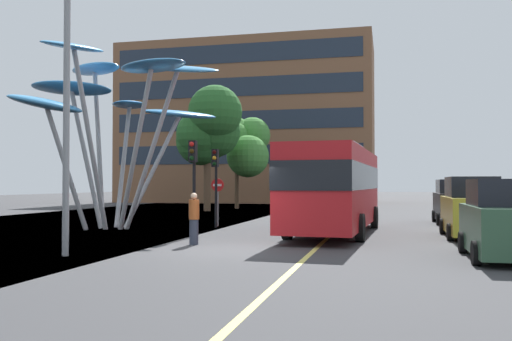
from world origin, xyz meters
name	(u,v)px	position (x,y,z in m)	size (l,w,h in m)	color
ground	(206,251)	(-0.65, 0.00, -0.05)	(120.00, 240.00, 0.10)	#38383A
red_bus	(335,185)	(2.67, 6.09, 1.93)	(3.20, 10.59, 3.52)	red
leaf_sculpture	(115,97)	(-7.03, 6.35, 5.82)	(9.22, 8.90, 7.92)	#9EA0A5
traffic_light_kerb_near	(193,167)	(-2.33, 3.51, 2.59)	(0.28, 0.42, 3.57)	black
traffic_light_kerb_far	(215,171)	(-2.81, 7.76, 2.55)	(0.28, 0.42, 3.52)	black
car_parked_near	(507,222)	(7.70, -0.45, 0.99)	(2.09, 3.98, 2.09)	#2D5138
car_parked_mid	(471,209)	(7.66, 5.58, 1.04)	(1.96, 4.35, 2.22)	gold
car_parked_far	(455,203)	(7.92, 12.87, 1.03)	(1.94, 4.22, 2.18)	black
street_lamp	(77,53)	(-3.59, -2.35, 5.55)	(1.61, 0.44, 8.89)	gray
tree_pavement_near	(209,129)	(-7.76, 21.80, 5.89)	(5.06, 5.04, 8.92)	brown
tree_pavement_far	(243,143)	(-6.43, 26.47, 5.23)	(4.72, 4.91, 7.44)	brown
pedestrian	(194,219)	(-1.42, 1.06, 0.84)	(0.34, 0.34, 1.67)	#2D3342
no_entry_sign	(218,194)	(-2.92, 8.45, 1.48)	(0.60, 0.12, 2.21)	gray
backdrop_building	(248,124)	(-9.97, 42.11, 8.41)	(26.67, 10.59, 16.82)	brown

